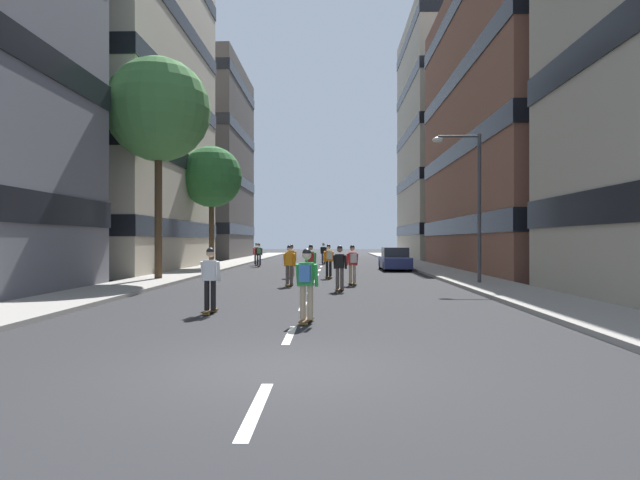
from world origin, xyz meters
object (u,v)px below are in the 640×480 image
Objects in this scene: streetlamp_right at (471,191)px; skater_10 at (353,262)px; skater_1 at (289,263)px; street_tree_mid at (212,177)px; skater_2 at (306,281)px; skater_8 at (340,266)px; street_tree_near at (158,110)px; skater_9 at (311,261)px; skater_7 at (323,252)px; parked_car_near at (395,260)px; skater_6 at (210,277)px; skater_0 at (291,259)px; skater_4 at (259,253)px; skater_3 at (329,259)px; skater_5 at (256,253)px.

streetlamp_right is 6.05m from skater_10.
skater_1 is 2.81m from skater_10.
street_tree_mid reaches higher than skater_2.
skater_2 is 1.00× the size of skater_8.
street_tree_near reaches higher than skater_9.
skater_7 is (-6.83, 21.54, -3.15)m from streetlamp_right.
skater_9 is 1.00× the size of skater_10.
streetlamp_right reaches higher than parked_car_near.
skater_10 reaches higher than parked_car_near.
street_tree_near reaches higher than skater_10.
skater_6 is (-9.35, -9.43, -3.15)m from streetlamp_right.
skater_0 is 1.00× the size of skater_9.
skater_10 is at bearing 82.34° from skater_2.
skater_4 and skater_9 have the same top height.
parked_car_near is at bearing -7.70° from street_tree_mid.
parked_car_near is 11.52m from skater_9.
skater_4 is (-5.34, 12.40, 0.00)m from skater_3.
skater_8 is (6.31, -21.72, 0.00)m from skater_5.
skater_5 is (-12.09, 18.88, -3.15)m from streetlamp_right.
skater_4 is (-3.68, 17.36, 0.03)m from skater_1.
skater_8 is (0.48, -7.18, -0.03)m from skater_3.
skater_2 is at bearing -84.35° from skater_0.
skater_10 is (6.42, -16.73, 0.00)m from skater_4.
skater_6 is at bearing -108.90° from parked_car_near.
skater_1 is 1.00× the size of skater_6.
skater_7 is at bearing 87.21° from skater_1.
skater_3 and skater_8 have the same top height.
skater_6 is (5.18, -11.70, -7.33)m from street_tree_near.
skater_4 is 15.53m from skater_9.
skater_9 is at bearing 165.18° from streetlamp_right.
skater_6 is at bearing -102.63° from skater_3.
streetlamp_right reaches higher than skater_2.
street_tree_mid is 1.29× the size of streetlamp_right.
skater_5 is 1.00× the size of skater_10.
skater_2 is 3.15m from skater_6.
street_tree_mid is 4.73× the size of skater_8.
skater_5 is at bearing -153.18° from skater_7.
skater_3 is 1.00× the size of skater_5.
skater_9 is at bearing -116.56° from parked_car_near.
streetlamp_right is at bearing 45.25° from skater_6.
skater_1 is (-5.97, -12.80, 0.29)m from parked_car_near.
skater_4 is (-3.36, 11.97, 0.03)m from skater_0.
skater_8 is 1.00× the size of skater_9.
skater_5 and skater_9 have the same top height.
skater_10 is (9.35, -2.25, -7.30)m from street_tree_near.
skater_6 is at bearing 148.12° from skater_2.
skater_4 is 17.91m from skater_10.
skater_0 is 2.03m from skater_3.
skater_7 and skater_8 have the same top height.
skater_3 is at bearing 88.46° from skater_2.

